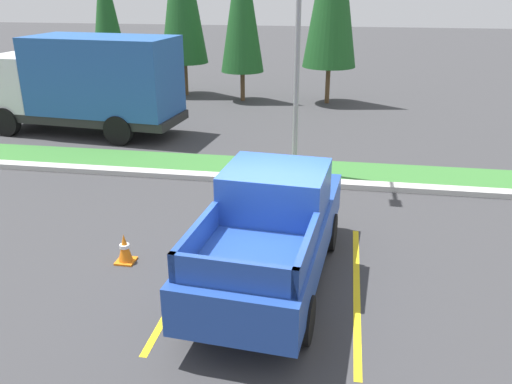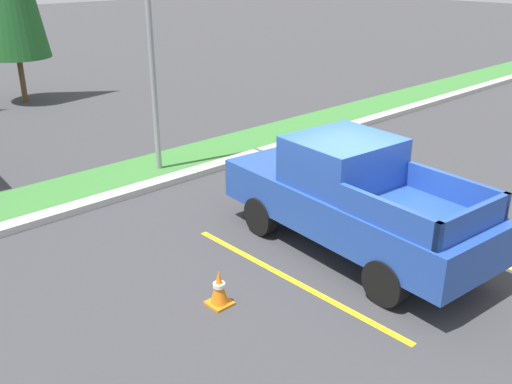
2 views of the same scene
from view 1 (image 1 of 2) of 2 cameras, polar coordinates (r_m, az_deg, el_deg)
ground_plane at (r=9.90m, az=1.84°, el=-9.38°), size 120.00×120.00×0.00m
parking_line_near at (r=10.13m, az=-7.22°, el=-8.75°), size 0.12×4.80×0.01m
parking_line_far at (r=9.77m, az=10.78°, el=-10.20°), size 0.12×4.80×0.01m
curb_strip at (r=14.36m, az=4.57°, el=1.11°), size 56.00×0.40×0.15m
grass_median at (r=15.41m, az=4.94°, el=2.37°), size 56.00×1.80×0.06m
pickup_truck_main at (r=9.38m, az=1.73°, el=-4.00°), size 2.33×5.37×2.10m
cargo_truck_distant at (r=19.83m, az=-17.65°, el=11.24°), size 6.99×3.06×3.40m
street_light at (r=14.25m, az=4.50°, el=17.33°), size 0.24×1.49×6.97m
cypress_tree_leftmost at (r=26.59m, az=-15.85°, el=18.22°), size 1.70×1.70×6.54m
cypress_tree_center at (r=24.32m, az=-1.53°, el=19.88°), size 1.92×1.92×7.37m
traffic_cone at (r=10.63m, az=-13.94°, el=-5.94°), size 0.36×0.36×0.60m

